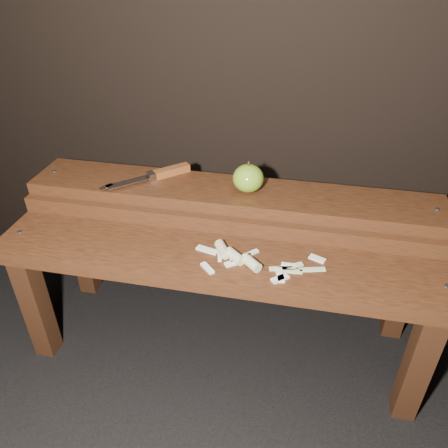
% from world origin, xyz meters
% --- Properties ---
extents(ground, '(60.00, 60.00, 0.00)m').
position_xyz_m(ground, '(0.00, 0.00, 0.00)').
color(ground, black).
extents(bench_front_tier, '(1.20, 0.20, 0.42)m').
position_xyz_m(bench_front_tier, '(0.00, -0.06, 0.35)').
color(bench_front_tier, black).
rests_on(bench_front_tier, ground).
extents(bench_rear_tier, '(1.20, 0.21, 0.50)m').
position_xyz_m(bench_rear_tier, '(0.00, 0.17, 0.41)').
color(bench_rear_tier, black).
rests_on(bench_rear_tier, ground).
extents(apple, '(0.09, 0.09, 0.09)m').
position_xyz_m(apple, '(0.05, 0.17, 0.54)').
color(apple, olive).
rests_on(apple, bench_rear_tier).
extents(knife, '(0.22, 0.21, 0.03)m').
position_xyz_m(knife, '(-0.22, 0.20, 0.51)').
color(knife, brown).
rests_on(knife, bench_rear_tier).
extents(apple_scraps, '(0.34, 0.13, 0.03)m').
position_xyz_m(apple_scraps, '(0.08, -0.05, 0.43)').
color(apple_scraps, beige).
rests_on(apple_scraps, bench_front_tier).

